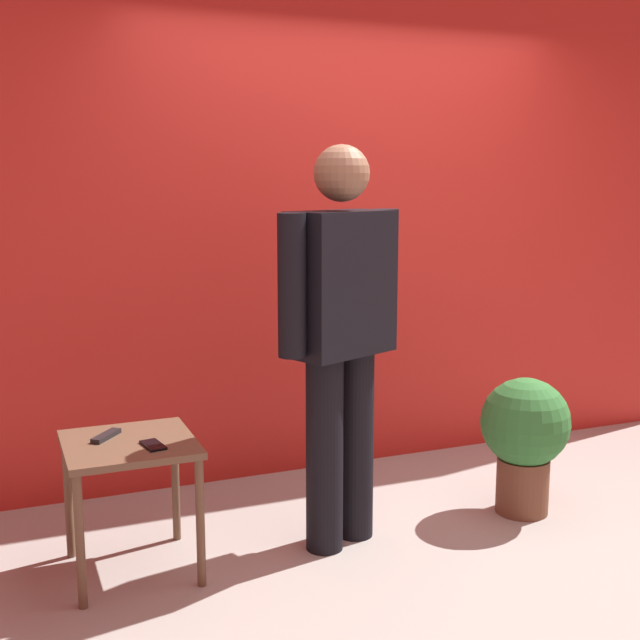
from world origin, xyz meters
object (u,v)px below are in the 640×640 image
at_px(cell_phone, 153,445).
at_px(tv_remote, 106,436).
at_px(potted_plant, 525,434).
at_px(side_table, 130,461).
at_px(standing_person, 341,327).

xyz_separation_m(cell_phone, tv_remote, (-0.16, 0.18, 0.01)).
bearing_deg(potted_plant, side_table, 176.92).
xyz_separation_m(standing_person, potted_plant, (0.98, -0.03, -0.60)).
relative_size(standing_person, potted_plant, 2.62).
height_order(standing_person, potted_plant, standing_person).
height_order(cell_phone, potted_plant, potted_plant).
relative_size(cell_phone, tv_remote, 0.85).
relative_size(side_table, tv_remote, 3.39).
bearing_deg(cell_phone, tv_remote, 122.48).
relative_size(side_table, potted_plant, 0.84).
bearing_deg(standing_person, potted_plant, -1.96).
bearing_deg(cell_phone, side_table, 117.94).
height_order(cell_phone, tv_remote, tv_remote).
height_order(side_table, tv_remote, tv_remote).
bearing_deg(cell_phone, standing_person, -7.26).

